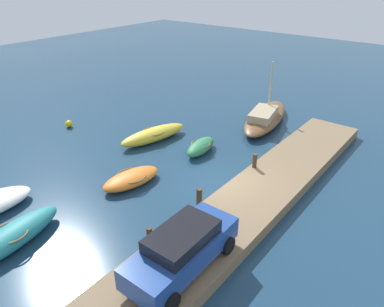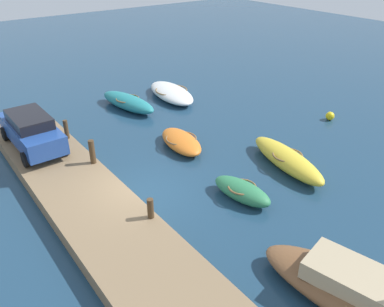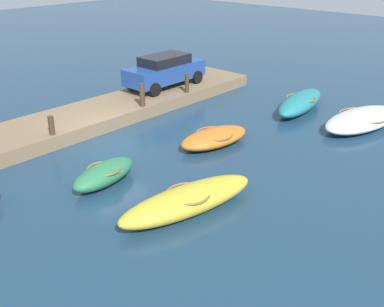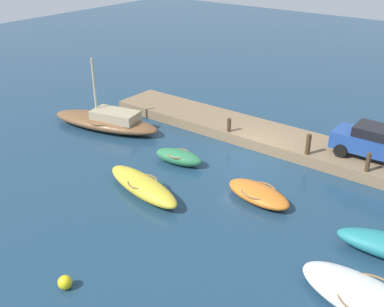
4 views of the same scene
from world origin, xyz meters
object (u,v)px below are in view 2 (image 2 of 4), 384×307
(mooring_post_mid_west, at_px, (92,152))
(mooring_post_mid_east, at_px, (150,208))
(sailboat_brown, at_px, (378,304))
(marker_buoy, at_px, (330,116))
(rowboat_orange, at_px, (181,141))
(parked_car, at_px, (31,130))
(mooring_post_west, at_px, (66,129))
(motorboat_white, at_px, (171,93))
(dinghy_green, at_px, (242,191))
(rowboat_teal, at_px, (128,102))
(rowboat_yellow, at_px, (287,159))

(mooring_post_mid_west, height_order, mooring_post_mid_east, mooring_post_mid_west)
(sailboat_brown, height_order, marker_buoy, sailboat_brown)
(rowboat_orange, relative_size, parked_car, 0.74)
(sailboat_brown, relative_size, mooring_post_west, 7.85)
(motorboat_white, distance_m, mooring_post_mid_east, 12.66)
(motorboat_white, xyz_separation_m, mooring_post_mid_east, (10.07, -7.65, 0.58))
(motorboat_white, bearing_deg, mooring_post_mid_west, -45.60)
(dinghy_green, bearing_deg, mooring_post_mid_east, -105.49)
(rowboat_teal, xyz_separation_m, parked_car, (2.74, -6.15, 0.98))
(mooring_post_mid_west, bearing_deg, rowboat_orange, 87.40)
(sailboat_brown, height_order, mooring_post_west, sailboat_brown)
(rowboat_orange, height_order, marker_buoy, rowboat_orange)
(sailboat_brown, bearing_deg, mooring_post_mid_west, -178.12)
(dinghy_green, bearing_deg, rowboat_teal, 166.58)
(mooring_post_mid_east, bearing_deg, parked_car, -168.50)
(rowboat_yellow, height_order, mooring_post_mid_east, mooring_post_mid_east)
(sailboat_brown, bearing_deg, marker_buoy, 118.38)
(mooring_post_mid_east, bearing_deg, rowboat_orange, 135.14)
(parked_car, bearing_deg, rowboat_orange, 61.38)
(mooring_post_west, relative_size, mooring_post_mid_west, 0.87)
(mooring_post_mid_east, bearing_deg, mooring_post_west, 180.00)
(rowboat_orange, bearing_deg, marker_buoy, 84.05)
(mooring_post_west, xyz_separation_m, parked_car, (-0.00, -1.50, 0.38))
(dinghy_green, distance_m, mooring_post_mid_east, 3.78)
(dinghy_green, distance_m, parked_car, 9.48)
(rowboat_yellow, height_order, rowboat_orange, rowboat_yellow)
(rowboat_orange, distance_m, sailboat_brown, 10.88)
(marker_buoy, bearing_deg, dinghy_green, -74.08)
(sailboat_brown, distance_m, mooring_post_mid_east, 7.07)
(motorboat_white, relative_size, rowboat_orange, 1.47)
(mooring_post_west, bearing_deg, motorboat_white, 109.34)
(rowboat_orange, relative_size, mooring_post_mid_west, 3.13)
(sailboat_brown, height_order, mooring_post_mid_west, sailboat_brown)
(mooring_post_mid_east, xyz_separation_m, parked_car, (-7.39, -1.50, 0.47))
(sailboat_brown, bearing_deg, mooring_post_west, 178.96)
(rowboat_teal, bearing_deg, marker_buoy, 35.14)
(dinghy_green, relative_size, mooring_post_mid_east, 3.64)
(rowboat_teal, height_order, mooring_post_mid_east, mooring_post_mid_east)
(rowboat_orange, bearing_deg, mooring_post_west, -116.40)
(motorboat_white, bearing_deg, rowboat_yellow, 3.99)
(sailboat_brown, xyz_separation_m, mooring_post_mid_west, (-10.98, -2.85, 0.59))
(parked_car, bearing_deg, motorboat_white, 105.53)
(mooring_post_west, bearing_deg, mooring_post_mid_west, 0.00)
(mooring_post_west, distance_m, mooring_post_mid_west, 2.87)
(dinghy_green, xyz_separation_m, mooring_post_mid_west, (-4.98, -3.71, 0.71))
(rowboat_yellow, xyz_separation_m, parked_car, (-7.30, -8.38, 0.99))
(dinghy_green, bearing_deg, sailboat_brown, -16.58)
(motorboat_white, distance_m, mooring_post_mid_west, 9.48)
(motorboat_white, relative_size, marker_buoy, 10.20)
(rowboat_teal, height_order, motorboat_white, rowboat_teal)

